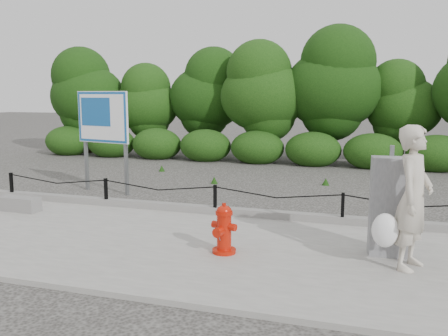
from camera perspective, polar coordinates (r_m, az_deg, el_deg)
ground at (r=9.65m, az=-1.07°, el=-6.02°), size 90.00×90.00×0.00m
sidewalk at (r=7.84m, az=-5.78°, el=-9.30°), size 14.00×4.00×0.08m
curb at (r=9.66m, az=-0.98°, el=-5.09°), size 14.00×0.22×0.14m
chain_barrier at (r=9.54m, az=-1.08°, el=-3.37°), size 10.06×0.06×0.60m
treeline at (r=17.91m, az=9.85°, el=9.14°), size 20.43×3.65×4.81m
fire_hydrant at (r=7.25m, az=-0.02°, el=-7.39°), size 0.44×0.45×0.78m
pedestrian at (r=6.99m, az=21.64°, el=-3.60°), size 0.88×0.85×2.00m
concrete_block at (r=10.74m, az=-23.42°, el=-3.98°), size 0.92×0.35×0.29m
utility_cabinet at (r=7.49m, az=19.29°, el=-4.40°), size 0.59×0.43×1.64m
advertising_sign at (r=12.22m, az=-14.38°, el=5.42°), size 1.57×0.42×2.55m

